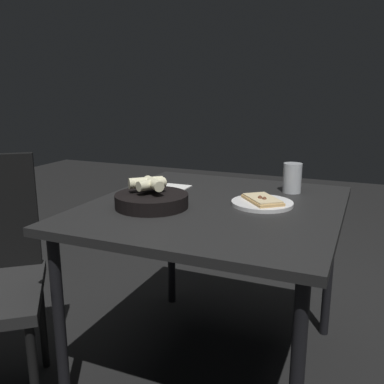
% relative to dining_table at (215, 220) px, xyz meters
% --- Properties ---
extents(ground, '(8.00, 8.00, 0.00)m').
position_rel_dining_table_xyz_m(ground, '(0.00, 0.00, -0.64)').
color(ground, black).
extents(dining_table, '(0.99, 0.91, 0.70)m').
position_rel_dining_table_xyz_m(dining_table, '(0.00, 0.00, 0.00)').
color(dining_table, black).
rests_on(dining_table, ground).
extents(pizza_plate, '(0.23, 0.23, 0.04)m').
position_rel_dining_table_xyz_m(pizza_plate, '(-0.05, 0.17, 0.07)').
color(pizza_plate, white).
rests_on(pizza_plate, dining_table).
extents(bread_basket, '(0.27, 0.27, 0.11)m').
position_rel_dining_table_xyz_m(bread_basket, '(0.13, -0.20, 0.10)').
color(bread_basket, black).
rests_on(bread_basket, dining_table).
extents(beer_glass, '(0.08, 0.08, 0.12)m').
position_rel_dining_table_xyz_m(beer_glass, '(-0.30, 0.23, 0.12)').
color(beer_glass, silver).
rests_on(beer_glass, dining_table).
extents(napkin, '(0.16, 0.12, 0.00)m').
position_rel_dining_table_xyz_m(napkin, '(-0.16, -0.25, 0.06)').
color(napkin, white).
rests_on(napkin, dining_table).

